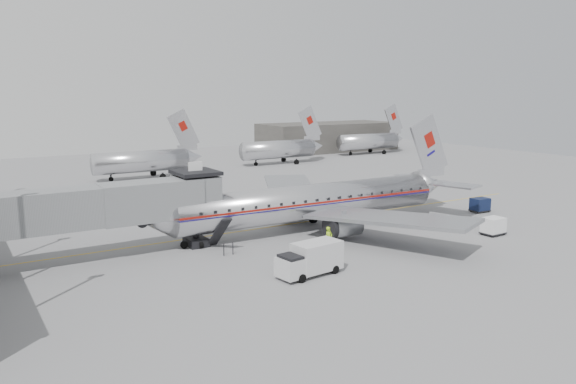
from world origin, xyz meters
name	(u,v)px	position (x,y,z in m)	size (l,w,h in m)	color
ground	(311,240)	(0.00, 0.00, 0.00)	(160.00, 160.00, 0.00)	slate
hangar	(328,137)	(45.00, 60.00, 3.00)	(30.00, 12.00, 6.00)	#3B3936
apron_line	(302,222)	(3.00, 6.00, 0.01)	(0.15, 60.00, 0.01)	gold
jet_bridge	(105,207)	(-16.66, 3.67, 4.18)	(21.00, 6.20, 7.10)	slate
distant_aircraft_near	(142,160)	(-1.79, 42.00, 2.73)	(16.39, 3.20, 10.26)	silver
distant_aircraft_mid	(279,149)	(24.21, 46.00, 2.73)	(16.39, 3.20, 10.26)	silver
distant_aircraft_far	(369,141)	(48.21, 50.00, 2.73)	(16.39, 3.20, 10.26)	silver
airliner	(317,201)	(2.69, 2.98, 2.67)	(33.61, 31.14, 10.63)	silver
service_van	(310,259)	(-5.40, -7.89, 1.22)	(5.13, 2.46, 2.33)	silver
baggage_cart_navy	(480,205)	(22.00, -0.06, 0.81)	(2.03, 1.60, 1.52)	#0D1635
baggage_cart_white	(493,226)	(15.11, -7.26, 0.85)	(2.07, 1.60, 1.59)	silver
ramp_worker	(329,238)	(-0.53, -3.41, 0.98)	(0.72, 0.47, 1.97)	#9CD118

